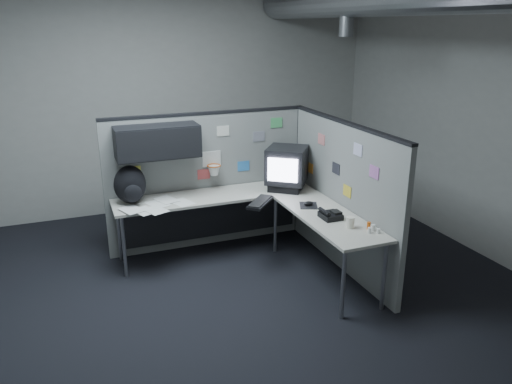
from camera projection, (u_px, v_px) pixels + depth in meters
name	position (u px, v px, depth m)	size (l,w,h in m)	color
room	(310.00, 79.00, 4.63)	(5.62, 5.62, 3.22)	black
partition_back	(196.00, 168.00, 5.79)	(2.44, 0.42, 1.63)	gray
partition_right	(341.00, 195.00, 5.42)	(0.07, 2.23, 1.63)	gray
desk	(244.00, 209.00, 5.58)	(2.31, 2.11, 0.73)	beige
monitor	(287.00, 168.00, 5.83)	(0.61, 0.61, 0.50)	black
keyboard	(260.00, 202.00, 5.40)	(0.42, 0.44, 0.04)	black
mouse	(309.00, 204.00, 5.35)	(0.26, 0.28, 0.05)	black
phone	(330.00, 215.00, 4.99)	(0.19, 0.21, 0.10)	black
bottles	(372.00, 228.00, 4.69)	(0.12, 0.16, 0.07)	silver
cup	(350.00, 222.00, 4.76)	(0.08, 0.08, 0.11)	silver
papers	(157.00, 206.00, 5.32)	(0.83, 0.61, 0.02)	white
backpack	(130.00, 185.00, 5.36)	(0.40, 0.39, 0.42)	black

